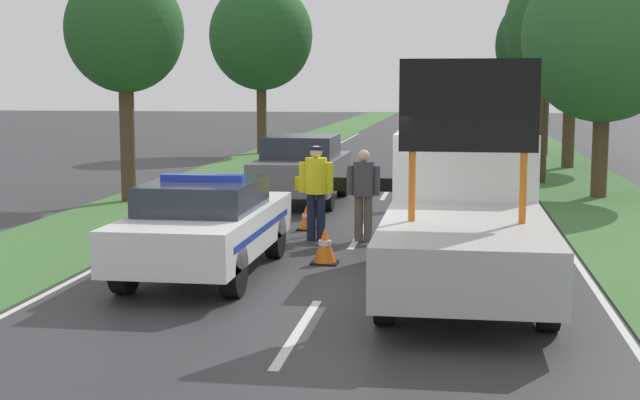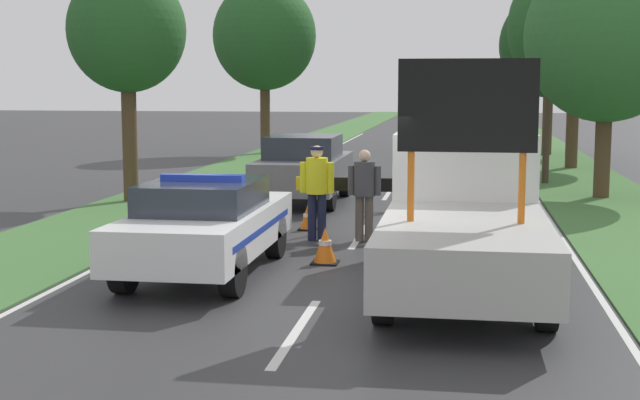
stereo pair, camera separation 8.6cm
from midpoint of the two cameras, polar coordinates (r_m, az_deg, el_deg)
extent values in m
plane|color=#333335|center=(12.78, 0.49, -5.72)|extent=(160.00, 160.00, 0.00)
cube|color=silver|center=(10.66, -1.29, -8.38)|extent=(0.12, 2.98, 0.01)
cube|color=silver|center=(17.24, 2.74, -2.27)|extent=(0.12, 2.98, 0.01)
cube|color=silver|center=(23.94, 4.51, 0.45)|extent=(0.12, 2.98, 0.01)
cube|color=silver|center=(30.68, 5.50, 1.98)|extent=(0.12, 2.98, 0.01)
cube|color=silver|center=(37.45, 6.14, 2.95)|extent=(0.12, 2.98, 0.01)
cube|color=silver|center=(44.22, 6.58, 3.63)|extent=(0.12, 2.98, 0.01)
cube|color=silver|center=(51.00, 6.91, 4.13)|extent=(0.12, 2.98, 0.01)
cube|color=silver|center=(24.45, -4.45, 0.60)|extent=(0.10, 57.23, 0.01)
cube|color=silver|center=(23.87, 13.66, 0.24)|extent=(0.10, 57.23, 0.01)
cube|color=#427038|center=(33.24, -3.72, 2.43)|extent=(3.06, 120.00, 0.03)
cube|color=#427038|center=(32.64, 15.29, 2.09)|extent=(3.06, 120.00, 0.03)
cube|color=white|center=(13.79, -7.11, -1.87)|extent=(1.81, 4.59, 0.64)
cube|color=#282D38|center=(13.58, -7.31, 0.29)|extent=(1.59, 2.11, 0.44)
cylinder|color=black|center=(15.41, -8.43, -2.11)|extent=(0.24, 0.75, 0.75)
cylinder|color=black|center=(15.02, -2.71, -2.29)|extent=(0.24, 0.75, 0.75)
cylinder|color=black|center=(12.76, -12.25, -4.19)|extent=(0.24, 0.75, 0.75)
cylinder|color=black|center=(12.29, -5.40, -4.50)|extent=(0.24, 0.75, 0.75)
cube|color=#1E38C6|center=(13.55, -7.33, 1.42)|extent=(1.26, 0.24, 0.10)
cube|color=#193399|center=(13.78, -7.11, -1.73)|extent=(1.82, 3.77, 0.10)
cube|color=black|center=(16.03, -4.80, -0.76)|extent=(0.99, 0.08, 0.38)
cube|color=white|center=(14.41, 9.40, 0.85)|extent=(2.17, 1.84, 1.74)
cube|color=#232833|center=(15.27, 9.41, 2.40)|extent=(1.85, 0.04, 0.77)
cube|color=#B2B2AD|center=(11.59, 9.44, -3.23)|extent=(2.17, 3.99, 0.75)
cylinder|color=#D16619|center=(11.49, 6.05, 0.88)|extent=(0.09, 0.09, 0.90)
cylinder|color=#D16619|center=(11.50, 13.01, 0.74)|extent=(0.09, 0.09, 0.90)
cube|color=black|center=(11.40, 9.64, 5.98)|extent=(1.74, 0.12, 1.17)
cylinder|color=black|center=(14.55, 5.52, -2.49)|extent=(0.24, 0.82, 0.82)
cylinder|color=black|center=(14.57, 13.14, -2.64)|extent=(0.24, 0.82, 0.82)
cylinder|color=black|center=(10.92, 4.33, -5.82)|extent=(0.24, 0.82, 0.82)
cylinder|color=black|center=(10.94, 14.53, -6.01)|extent=(0.24, 0.82, 0.82)
cylinder|color=black|center=(17.12, -0.39, -0.84)|extent=(0.07, 0.07, 0.89)
cylinder|color=black|center=(16.90, 7.70, -1.02)|extent=(0.07, 0.07, 0.89)
cube|color=yellow|center=(17.06, -0.55, 1.06)|extent=(0.50, 0.08, 0.26)
cube|color=black|center=(16.98, 1.12, 1.03)|extent=(0.50, 0.08, 0.26)
cube|color=yellow|center=(16.92, 2.80, 1.00)|extent=(0.50, 0.08, 0.26)
cube|color=black|center=(16.88, 4.50, 0.97)|extent=(0.50, 0.08, 0.26)
cube|color=yellow|center=(16.84, 6.20, 0.93)|extent=(0.50, 0.08, 0.26)
cube|color=black|center=(16.83, 7.91, 0.90)|extent=(0.50, 0.08, 0.26)
cylinder|color=#191E38|center=(16.62, -0.36, -1.09)|extent=(0.17, 0.17, 0.89)
cylinder|color=#191E38|center=(16.59, 0.26, -1.11)|extent=(0.17, 0.17, 0.89)
cylinder|color=yellow|center=(16.51, -0.05, 1.56)|extent=(0.41, 0.41, 0.67)
cylinder|color=yellow|center=(16.55, -0.91, 1.46)|extent=(0.13, 0.13, 0.57)
cylinder|color=yellow|center=(16.47, 0.82, 1.43)|extent=(0.13, 0.13, 0.57)
sphere|color=beige|center=(16.47, -0.05, 3.11)|extent=(0.23, 0.23, 0.23)
cylinder|color=#141933|center=(16.46, -0.05, 3.33)|extent=(0.26, 0.26, 0.06)
cylinder|color=brown|center=(16.57, 2.69, -1.19)|extent=(0.16, 0.16, 0.85)
cylinder|color=brown|center=(16.55, 3.30, -1.20)|extent=(0.16, 0.16, 0.85)
cylinder|color=#3D3D42|center=(16.46, 3.01, 1.37)|extent=(0.39, 0.39, 0.64)
cylinder|color=#3D3D42|center=(16.49, 2.17, 1.27)|extent=(0.13, 0.13, 0.54)
cylinder|color=#3D3D42|center=(16.44, 3.86, 1.24)|extent=(0.13, 0.13, 0.54)
sphere|color=beige|center=(16.42, 3.02, 2.86)|extent=(0.22, 0.22, 0.22)
cube|color=black|center=(17.46, 13.31, -2.30)|extent=(0.45, 0.45, 0.03)
cone|color=orange|center=(17.41, 13.34, -1.30)|extent=(0.38, 0.38, 0.59)
cylinder|color=white|center=(17.41, 13.34, -1.20)|extent=(0.21, 0.21, 0.08)
cube|color=black|center=(16.35, 11.01, -2.89)|extent=(0.40, 0.40, 0.03)
cone|color=orange|center=(16.31, 11.04, -1.92)|extent=(0.34, 0.34, 0.53)
cylinder|color=white|center=(16.30, 11.04, -1.83)|extent=(0.19, 0.19, 0.07)
cube|color=black|center=(17.35, -4.69, -2.19)|extent=(0.51, 0.51, 0.03)
cone|color=orange|center=(17.30, -4.70, -1.04)|extent=(0.43, 0.43, 0.67)
cylinder|color=white|center=(17.29, -4.70, -0.93)|extent=(0.25, 0.25, 0.09)
cube|color=black|center=(14.56, 0.49, -4.03)|extent=(0.43, 0.43, 0.03)
cone|color=orange|center=(14.50, 0.49, -2.86)|extent=(0.37, 0.37, 0.57)
cylinder|color=white|center=(14.50, 0.49, -2.75)|extent=(0.21, 0.21, 0.08)
cube|color=black|center=(17.88, -0.66, -1.88)|extent=(0.36, 0.36, 0.03)
cone|color=orange|center=(17.84, -0.66, -1.08)|extent=(0.31, 0.31, 0.47)
cylinder|color=white|center=(17.84, -0.66, -1.00)|extent=(0.17, 0.17, 0.07)
cube|color=slate|center=(21.94, -0.89, 1.78)|extent=(1.89, 4.42, 0.75)
cube|color=#282D38|center=(21.75, -0.95, 3.44)|extent=(1.67, 2.03, 0.54)
cylinder|color=black|center=(23.46, -2.31, 1.22)|extent=(0.24, 0.74, 0.74)
cylinder|color=black|center=(23.20, 1.70, 1.15)|extent=(0.24, 0.74, 0.74)
cylinder|color=black|center=(20.80, -3.78, 0.41)|extent=(0.24, 0.74, 0.74)
cylinder|color=black|center=(20.50, 0.74, 0.32)|extent=(0.24, 0.74, 0.74)
cube|color=black|center=(27.92, 9.25, 2.95)|extent=(1.84, 4.29, 0.78)
cube|color=#282D38|center=(27.76, 9.27, 4.20)|extent=(1.62, 1.97, 0.46)
cylinder|color=black|center=(29.29, 7.65, 2.42)|extent=(0.24, 0.76, 0.76)
cylinder|color=black|center=(29.30, 10.79, 2.36)|extent=(0.24, 0.76, 0.76)
cylinder|color=black|center=(26.64, 7.52, 1.93)|extent=(0.24, 0.76, 0.76)
cylinder|color=black|center=(26.65, 10.96, 1.86)|extent=(0.24, 0.76, 0.76)
cylinder|color=#4C3823|center=(22.46, -11.97, 3.85)|extent=(0.37, 0.37, 3.13)
ellipsoid|color=#235623|center=(22.46, -12.16, 10.58)|extent=(2.87, 2.87, 3.01)
cylinder|color=#4C3823|center=(37.67, 14.41, 5.04)|extent=(0.40, 0.40, 2.96)
ellipsoid|color=#1E471E|center=(37.67, 14.56, 9.60)|extent=(4.05, 4.05, 4.25)
cylinder|color=#4C3823|center=(31.96, 15.92, 4.74)|extent=(0.42, 0.42, 3.12)
ellipsoid|color=#235623|center=(31.99, 16.14, 10.63)|extent=(4.60, 4.60, 4.83)
cylinder|color=#4C3823|center=(23.80, 17.75, 3.16)|extent=(0.40, 0.40, 2.56)
ellipsoid|color=#2D662D|center=(23.78, 18.02, 9.96)|extent=(4.12, 4.12, 4.33)
cylinder|color=#4C3823|center=(37.30, -3.46, 5.48)|extent=(0.41, 0.41, 3.28)
ellipsoid|color=#235623|center=(37.33, -3.50, 10.45)|extent=(4.25, 4.25, 4.46)
cylinder|color=#473828|center=(26.75, 14.55, 8.96)|extent=(0.20, 0.20, 7.46)
camera|label=1|loc=(0.04, -89.82, 0.02)|focal=50.00mm
camera|label=2|loc=(0.04, 90.18, -0.02)|focal=50.00mm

